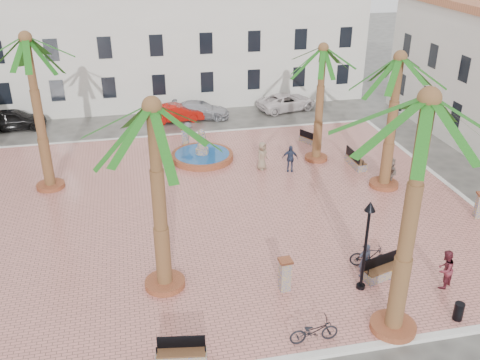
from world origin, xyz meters
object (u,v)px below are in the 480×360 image
(bollard_e, at_px, (480,205))
(pedestrian_north, at_px, (188,135))
(lamppost_s, at_px, (367,231))
(cyclist_b, at_px, (445,269))
(car_white, at_px, (287,102))
(litter_bin, at_px, (459,311))
(palm_s, at_px, (425,128))
(car_red, at_px, (177,113))
(bollard_n, at_px, (185,137))
(lamppost_e, at_px, (396,125))
(bench_ne, at_px, (310,140))
(palm_e, at_px, (398,74))
(bicycle_b, at_px, (370,257))
(bicycle_a, at_px, (314,331))
(palm_sw, at_px, (154,130))
(palm_ne, at_px, (323,61))
(pedestrian_fountain_a, at_px, (262,156))
(bench_se, at_px, (383,271))
(car_silver, at_px, (200,110))
(pedestrian_east, at_px, (390,171))
(fountain, at_px, (202,155))
(cyclist_a, at_px, (365,260))
(palm_nw, at_px, (28,55))
(bench_s, at_px, (181,355))
(pedestrian_fountain_b, at_px, (290,158))
(bollard_se, at_px, (285,274))
(car_black, at_px, (14,119))
(bench_e, at_px, (356,161))

(bollard_e, bearing_deg, pedestrian_north, 136.95)
(lamppost_s, distance_m, cyclist_b, 3.81)
(car_white, bearing_deg, litter_bin, 163.63)
(palm_s, height_order, car_red, palm_s)
(car_white, bearing_deg, bollard_n, 112.35)
(lamppost_e, distance_m, car_white, 13.01)
(bench_ne, bearing_deg, lamppost_s, 138.83)
(palm_e, bearing_deg, lamppost_e, 55.64)
(bollard_n, bearing_deg, bicycle_b, -67.78)
(bicycle_a, xyz_separation_m, pedestrian_north, (-2.11, 18.87, 0.38))
(palm_sw, relative_size, lamppost_e, 1.93)
(palm_ne, distance_m, pedestrian_fountain_a, 6.45)
(bollard_e, distance_m, car_red, 22.22)
(lamppost_e, relative_size, bollard_e, 3.05)
(bench_se, xyz_separation_m, car_silver, (-4.51, 21.90, 0.22))
(palm_e, relative_size, pedestrian_fountain_a, 4.45)
(pedestrian_north, bearing_deg, pedestrian_east, -120.23)
(fountain, bearing_deg, cyclist_a, -70.44)
(palm_nw, distance_m, bench_s, 17.20)
(palm_ne, bearing_deg, pedestrian_fountain_b, -147.96)
(palm_e, xyz_separation_m, cyclist_b, (-1.76, -9.00, -5.54))
(palm_ne, relative_size, lamppost_e, 1.74)
(lamppost_s, bearing_deg, litter_bin, -42.24)
(car_white, bearing_deg, bollard_se, 148.93)
(cyclist_b, distance_m, car_silver, 23.93)
(bench_ne, distance_m, pedestrian_fountain_b, 4.75)
(lamppost_s, height_order, pedestrian_fountain_a, lamppost_s)
(litter_bin, xyz_separation_m, car_black, (-19.52, 25.23, 0.25))
(bench_se, xyz_separation_m, car_white, (2.47, 22.36, 0.24))
(palm_nw, bearing_deg, bollard_se, -48.63)
(palm_e, height_order, pedestrian_fountain_b, palm_e)
(fountain, bearing_deg, pedestrian_fountain_b, -30.36)
(palm_e, height_order, bench_ne, palm_e)
(palm_sw, xyz_separation_m, bollard_se, (4.68, -1.26, -6.00))
(palm_s, bearing_deg, cyclist_a, 85.23)
(palm_sw, relative_size, car_silver, 1.82)
(cyclist_b, relative_size, pedestrian_north, 0.99)
(lamppost_e, bearing_deg, bollard_se, -133.85)
(palm_e, height_order, bollard_n, palm_e)
(cyclist_b, distance_m, pedestrian_fountain_b, 12.34)
(palm_nw, xyz_separation_m, bollard_n, (8.05, 4.19, -6.63))
(palm_s, xyz_separation_m, bench_s, (-7.69, 0.02, -7.51))
(bench_e, xyz_separation_m, car_white, (-0.89, 11.59, 0.22))
(lamppost_e, height_order, pedestrian_east, lamppost_e)
(palm_ne, bearing_deg, pedestrian_east, -54.45)
(pedestrian_north, bearing_deg, cyclist_b, -147.93)
(litter_bin, bearing_deg, pedestrian_fountain_b, 99.43)
(palm_nw, distance_m, bench_se, 19.81)
(bench_e, distance_m, pedestrian_east, 2.82)
(bench_e, relative_size, car_red, 0.50)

